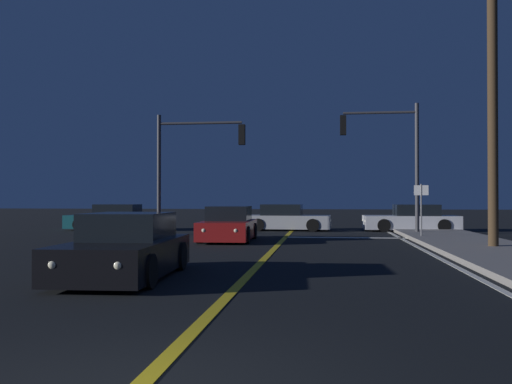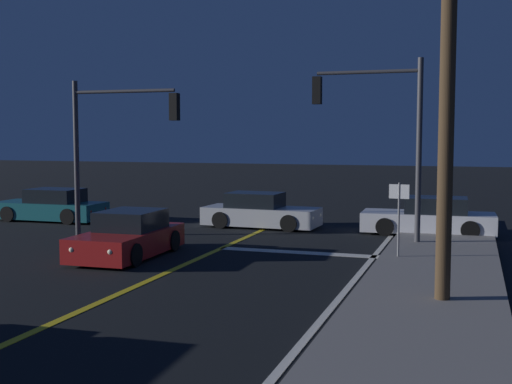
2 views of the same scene
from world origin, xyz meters
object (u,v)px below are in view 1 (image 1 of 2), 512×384
object	(u,v)px
car_side_waiting_white	(412,220)
traffic_signal_near_right	(390,148)
car_far_approaching_black	(126,249)
traffic_signal_far_left	(191,154)
car_mid_block_red	(228,226)
street_sign_corner	(421,202)
utility_pole_right	(492,64)
car_distant_tail_teal	(114,219)
car_following_oncoming_silver	(286,219)

from	to	relation	value
car_side_waiting_white	traffic_signal_near_right	bearing A→B (deg)	151.46
car_side_waiting_white	car_far_approaching_black	bearing A→B (deg)	152.08
car_far_approaching_black	traffic_signal_far_left	world-z (taller)	traffic_signal_far_left
traffic_signal_near_right	car_side_waiting_white	bearing A→B (deg)	-116.75
car_mid_block_red	street_sign_corner	size ratio (longest dim) A/B	1.88
car_side_waiting_white	street_sign_corner	world-z (taller)	street_sign_corner
car_side_waiting_white	utility_pole_right	size ratio (longest dim) A/B	0.41
car_side_waiting_white	utility_pole_right	distance (m)	11.61
car_far_approaching_black	street_sign_corner	bearing A→B (deg)	-126.82
car_side_waiting_white	traffic_signal_far_left	size ratio (longest dim) A/B	0.87
car_side_waiting_white	car_distant_tail_teal	xyz separation A→B (m)	(-15.22, -1.00, 0.00)
car_following_oncoming_silver	traffic_signal_far_left	world-z (taller)	traffic_signal_far_left
car_far_approaching_black	traffic_signal_near_right	bearing A→B (deg)	-118.50
car_side_waiting_white	car_far_approaching_black	world-z (taller)	same
car_mid_block_red	street_sign_corner	xyz separation A→B (m)	(7.57, 1.69, 0.92)
car_mid_block_red	car_side_waiting_white	bearing A→B (deg)	-139.27
car_side_waiting_white	traffic_signal_far_left	xyz separation A→B (m)	(-10.33, -4.23, 3.06)
car_following_oncoming_silver	car_far_approaching_black	size ratio (longest dim) A/B	1.03
car_far_approaching_black	utility_pole_right	world-z (taller)	utility_pole_right
car_distant_tail_teal	car_far_approaching_black	bearing A→B (deg)	-158.37
car_following_oncoming_silver	utility_pole_right	size ratio (longest dim) A/B	0.40
traffic_signal_near_right	street_sign_corner	world-z (taller)	traffic_signal_near_right
car_side_waiting_white	traffic_signal_near_right	xyz separation A→B (m)	(-1.42, -2.83, 3.36)
car_side_waiting_white	car_distant_tail_teal	distance (m)	15.25
car_mid_block_red	traffic_signal_far_left	bearing A→B (deg)	-55.31
car_side_waiting_white	utility_pole_right	xyz separation A→B (m)	(0.89, -10.29, 5.30)
car_far_approaching_black	traffic_signal_near_right	size ratio (longest dim) A/B	0.74
street_sign_corner	car_following_oncoming_silver	bearing A→B (deg)	137.02
utility_pole_right	traffic_signal_far_left	bearing A→B (deg)	151.61
car_distant_tail_teal	street_sign_corner	xyz separation A→B (m)	(14.71, -4.63, 0.92)
car_side_waiting_white	car_far_approaching_black	size ratio (longest dim) A/B	1.07
car_mid_block_red	traffic_signal_near_right	world-z (taller)	traffic_signal_near_right
traffic_signal_near_right	car_mid_block_red	bearing A→B (deg)	33.97
car_side_waiting_white	street_sign_corner	bearing A→B (deg)	173.05
car_distant_tail_teal	car_mid_block_red	size ratio (longest dim) A/B	1.11
car_mid_block_red	car_distant_tail_teal	bearing A→B (deg)	-42.93
car_distant_tail_teal	traffic_signal_near_right	xyz separation A→B (m)	(13.79, -1.83, 3.36)
car_mid_block_red	traffic_signal_near_right	distance (m)	8.71
car_side_waiting_white	traffic_signal_far_left	bearing A→B (deg)	110.46
car_side_waiting_white	car_distant_tail_teal	bearing A→B (deg)	91.96
car_distant_tail_teal	car_mid_block_red	distance (m)	9.53
car_far_approaching_black	street_sign_corner	world-z (taller)	street_sign_corner
car_distant_tail_teal	car_far_approaching_black	xyz separation A→B (m)	(6.71, -16.34, -0.00)
car_following_oncoming_silver	car_far_approaching_black	distance (m)	17.28
traffic_signal_near_right	utility_pole_right	xyz separation A→B (m)	(2.32, -7.47, 1.94)
car_mid_block_red	car_far_approaching_black	distance (m)	10.03
car_mid_block_red	traffic_signal_near_right	xyz separation A→B (m)	(6.66, 4.49, 3.37)
traffic_signal_far_left	street_sign_corner	bearing A→B (deg)	-8.11
car_following_oncoming_silver	street_sign_corner	bearing A→B (deg)	49.50
car_side_waiting_white	car_mid_block_red	distance (m)	10.90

